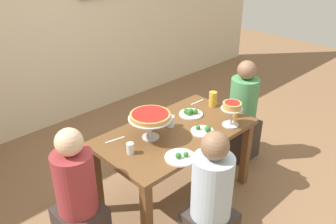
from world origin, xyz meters
TOP-DOWN VIEW (x-y plane):
  - ground_plane at (0.00, 0.00)m, footprint 12.00×12.00m
  - rear_partition at (0.00, 2.20)m, footprint 8.00×0.12m
  - dining_table at (0.00, 0.00)m, footprint 1.42×0.80m
  - diner_near_left at (-0.33, -0.69)m, footprint 0.34×0.34m
  - diner_head_west at (-1.01, 0.03)m, footprint 0.34×0.34m
  - diner_head_east at (1.03, -0.01)m, footprint 0.34×0.34m
  - deep_dish_pizza_stand at (-0.24, 0.07)m, footprint 0.37×0.37m
  - personal_pizza_stand at (0.43, -0.28)m, footprint 0.20×0.20m
  - salad_plate_near_diner at (0.15, -0.19)m, footprint 0.21×0.21m
  - salad_plate_far_diner at (0.32, 0.11)m, footprint 0.23×0.23m
  - salad_plate_spare at (-0.28, -0.33)m, footprint 0.25×0.25m
  - beer_glass_amber_tall at (0.61, -0.20)m, footprint 0.07×0.07m
  - beer_glass_amber_short at (0.62, 0.09)m, footprint 0.08×0.08m
  - water_glass_clear_near at (-0.52, -0.00)m, footprint 0.06×0.06m
  - water_glass_clear_far at (0.02, 0.09)m, footprint 0.07×0.07m
  - cutlery_fork_near at (-0.49, 0.25)m, footprint 0.18×0.05m
  - cutlery_knife_near at (0.57, 0.25)m, footprint 0.18×0.02m
  - cutlery_fork_far at (0.08, 0.28)m, footprint 0.18×0.03m

SIDE VIEW (x-z plane):
  - ground_plane at x=0.00m, z-range 0.00..0.00m
  - diner_near_left at x=-0.33m, z-range -0.08..1.07m
  - diner_head_west at x=-1.01m, z-range -0.08..1.07m
  - diner_head_east at x=1.03m, z-range -0.08..1.07m
  - dining_table at x=0.00m, z-range 0.26..1.00m
  - cutlery_fork_near at x=-0.49m, z-range 0.74..0.74m
  - cutlery_knife_near at x=0.57m, z-range 0.74..0.74m
  - cutlery_fork_far at x=0.08m, z-range 0.74..0.74m
  - salad_plate_spare at x=-0.28m, z-range 0.72..0.78m
  - salad_plate_near_diner at x=0.15m, z-range 0.72..0.79m
  - salad_plate_far_diner at x=0.32m, z-range 0.73..0.80m
  - water_glass_clear_near at x=-0.52m, z-range 0.74..0.83m
  - water_glass_clear_far at x=0.02m, z-range 0.74..0.84m
  - beer_glass_amber_short at x=0.62m, z-range 0.74..0.90m
  - beer_glass_amber_tall at x=0.61m, z-range 0.74..0.90m
  - personal_pizza_stand at x=0.43m, z-range 0.79..1.03m
  - deep_dish_pizza_stand at x=-0.24m, z-range 0.82..1.06m
  - rear_partition at x=0.00m, z-range 0.00..2.80m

